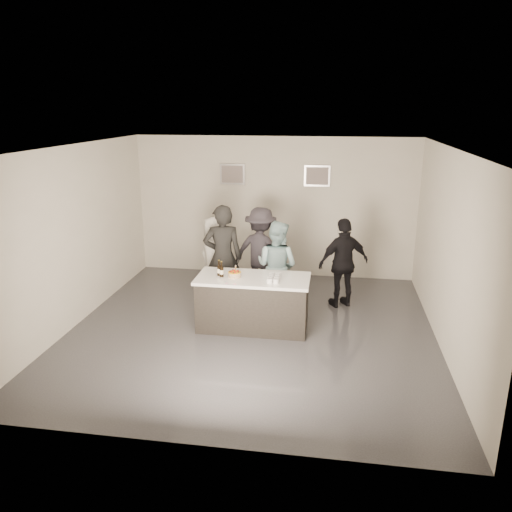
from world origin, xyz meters
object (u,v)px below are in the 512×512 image
(beer_bottle_b, at_px, (222,269))
(person_guest_back, at_px, (261,251))
(person_guest_left, at_px, (215,258))
(person_guest_right, at_px, (344,263))
(cake, at_px, (235,275))
(person_main_blue, at_px, (277,266))
(beer_bottle_a, at_px, (219,268))
(person_main_black, at_px, (223,257))
(bar_counter, at_px, (253,303))

(beer_bottle_b, bearing_deg, person_guest_back, 76.75)
(person_guest_back, bearing_deg, beer_bottle_b, 91.76)
(beer_bottle_b, height_order, person_guest_back, person_guest_back)
(person_guest_left, bearing_deg, person_guest_right, -146.50)
(cake, relative_size, person_guest_back, 0.12)
(person_main_blue, bearing_deg, person_guest_left, 4.68)
(cake, distance_m, beer_bottle_a, 0.28)
(person_main_black, bearing_deg, beer_bottle_b, 87.58)
(person_guest_right, relative_size, person_guest_back, 0.96)
(person_main_black, bearing_deg, person_guest_back, -138.74)
(person_guest_back, bearing_deg, beer_bottle_a, 89.48)
(beer_bottle_a, bearing_deg, person_guest_right, 30.82)
(bar_counter, height_order, beer_bottle_a, beer_bottle_a)
(person_guest_left, bearing_deg, person_main_blue, -164.15)
(beer_bottle_b, height_order, person_guest_right, person_guest_right)
(bar_counter, height_order, person_main_blue, person_main_blue)
(bar_counter, height_order, person_guest_right, person_guest_right)
(cake, xyz_separation_m, person_guest_right, (1.79, 1.26, -0.10))
(person_main_black, xyz_separation_m, person_guest_back, (0.57, 0.82, -0.10))
(beer_bottle_a, bearing_deg, person_main_blue, 44.71)
(bar_counter, bearing_deg, person_main_black, 130.35)
(person_main_blue, distance_m, person_guest_left, 1.32)
(beer_bottle_a, distance_m, person_main_blue, 1.23)
(person_guest_left, xyz_separation_m, person_guest_right, (2.44, -0.06, 0.03))
(beer_bottle_a, bearing_deg, person_guest_back, 74.48)
(beer_bottle_a, bearing_deg, person_main_black, 98.42)
(bar_counter, xyz_separation_m, person_guest_back, (-0.11, 1.63, 0.42))
(person_main_black, xyz_separation_m, person_guest_right, (2.17, 0.41, -0.13))
(cake, xyz_separation_m, person_main_black, (-0.39, 0.85, 0.03))
(beer_bottle_a, relative_size, beer_bottle_b, 1.00)
(cake, height_order, person_guest_back, person_guest_back)
(bar_counter, distance_m, cake, 0.57)
(person_main_black, bearing_deg, bar_counter, 116.56)
(cake, height_order, person_guest_left, person_guest_left)
(cake, bearing_deg, person_guest_back, 83.63)
(cake, distance_m, person_guest_left, 1.48)
(beer_bottle_a, relative_size, person_main_black, 0.13)
(person_main_black, distance_m, person_main_blue, 0.99)
(bar_counter, distance_m, beer_bottle_b, 0.78)
(person_main_blue, xyz_separation_m, person_guest_right, (1.19, 0.37, 0.00))
(bar_counter, bearing_deg, cake, -172.82)
(bar_counter, relative_size, beer_bottle_a, 7.15)
(person_guest_left, bearing_deg, bar_counter, 161.51)
(cake, height_order, person_main_black, person_main_black)
(person_main_black, height_order, person_guest_right, person_main_black)
(bar_counter, bearing_deg, beer_bottle_a, -179.84)
(beer_bottle_a, distance_m, person_guest_back, 1.70)
(beer_bottle_a, xyz_separation_m, beer_bottle_b, (0.05, -0.06, 0.00))
(beer_bottle_b, relative_size, person_main_blue, 0.16)
(bar_counter, bearing_deg, person_guest_left, 126.61)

